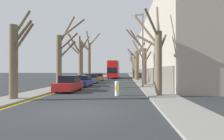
% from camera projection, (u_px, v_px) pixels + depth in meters
% --- Properties ---
extents(ground_plane, '(300.00, 300.00, 0.00)m').
position_uv_depth(ground_plane, '(74.00, 112.00, 8.20)').
color(ground_plane, '#2B2D30').
extents(sidewalk_left, '(2.25, 120.00, 0.12)m').
position_uv_depth(sidewalk_left, '(103.00, 76.00, 58.45)').
color(sidewalk_left, gray).
rests_on(sidewalk_left, ground).
extents(sidewalk_right, '(2.25, 120.00, 0.12)m').
position_uv_depth(sidewalk_right, '(134.00, 76.00, 57.66)').
color(sidewalk_right, gray).
rests_on(sidewalk_right, ground).
extents(building_facade_right, '(10.08, 35.46, 11.75)m').
position_uv_depth(building_facade_right, '(176.00, 49.00, 30.73)').
color(building_facade_right, '#9E9384').
rests_on(building_facade_right, ground).
extents(kerb_line_stripe, '(0.24, 120.00, 0.01)m').
position_uv_depth(kerb_line_stripe, '(107.00, 77.00, 58.34)').
color(kerb_line_stripe, yellow).
rests_on(kerb_line_stripe, ground).
extents(street_tree_left_0, '(1.88, 1.66, 6.25)m').
position_uv_depth(street_tree_left_0, '(15.00, 58.00, 11.47)').
color(street_tree_left_0, brown).
rests_on(street_tree_left_0, ground).
extents(street_tree_left_1, '(3.55, 3.76, 8.20)m').
position_uv_depth(street_tree_left_1, '(61.00, 56.00, 19.25)').
color(street_tree_left_1, brown).
rests_on(street_tree_left_1, ground).
extents(street_tree_left_2, '(3.80, 2.74, 7.55)m').
position_uv_depth(street_tree_left_2, '(80.00, 59.00, 27.59)').
color(street_tree_left_2, brown).
rests_on(street_tree_left_2, ground).
extents(street_tree_left_3, '(4.58, 3.83, 9.73)m').
position_uv_depth(street_tree_left_3, '(89.00, 58.00, 35.04)').
color(street_tree_left_3, brown).
rests_on(street_tree_left_3, ground).
extents(street_tree_right_0, '(2.61, 3.09, 7.39)m').
position_uv_depth(street_tree_right_0, '(157.00, 56.00, 13.12)').
color(street_tree_right_0, brown).
rests_on(street_tree_right_0, ground).
extents(street_tree_right_1, '(3.28, 2.69, 7.59)m').
position_uv_depth(street_tree_right_1, '(143.00, 61.00, 23.33)').
color(street_tree_right_1, brown).
rests_on(street_tree_right_1, ground).
extents(street_tree_right_2, '(3.96, 1.37, 8.33)m').
position_uv_depth(street_tree_right_2, '(137.00, 63.00, 34.80)').
color(street_tree_right_2, brown).
rests_on(street_tree_right_2, ground).
extents(street_tree_right_3, '(2.86, 1.25, 6.77)m').
position_uv_depth(street_tree_right_3, '(134.00, 66.00, 45.45)').
color(street_tree_right_3, brown).
rests_on(street_tree_right_3, ground).
extents(street_tree_right_4, '(2.03, 3.53, 7.38)m').
position_uv_depth(street_tree_right_4, '(133.00, 67.00, 55.74)').
color(street_tree_right_4, brown).
rests_on(street_tree_right_4, ground).
extents(double_decker_bus, '(2.49, 11.60, 4.32)m').
position_uv_depth(double_decker_bus, '(114.00, 69.00, 45.48)').
color(double_decker_bus, red).
rests_on(double_decker_bus, ground).
extents(parked_car_0, '(1.73, 4.09, 1.49)m').
position_uv_depth(parked_car_0, '(69.00, 84.00, 16.52)').
color(parked_car_0, maroon).
rests_on(parked_car_0, ground).
extents(parked_car_1, '(1.87, 4.37, 1.31)m').
position_uv_depth(parked_car_1, '(83.00, 81.00, 21.77)').
color(parked_car_1, navy).
rests_on(parked_car_1, ground).
extents(parked_car_2, '(1.89, 4.07, 1.44)m').
position_uv_depth(parked_car_2, '(91.00, 79.00, 27.16)').
color(parked_car_2, '#4C5156').
rests_on(parked_car_2, ground).
extents(parked_car_3, '(1.76, 4.52, 1.45)m').
position_uv_depth(parked_car_3, '(98.00, 77.00, 33.63)').
color(parked_car_3, olive).
rests_on(parked_car_3, ground).
extents(lamp_post, '(1.40, 0.20, 8.42)m').
position_uv_depth(lamp_post, '(142.00, 47.00, 19.68)').
color(lamp_post, '#4C4F54').
rests_on(lamp_post, ground).
extents(traffic_bollard, '(0.32, 0.33, 1.12)m').
position_uv_depth(traffic_bollard, '(117.00, 89.00, 13.50)').
color(traffic_bollard, white).
rests_on(traffic_bollard, ground).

